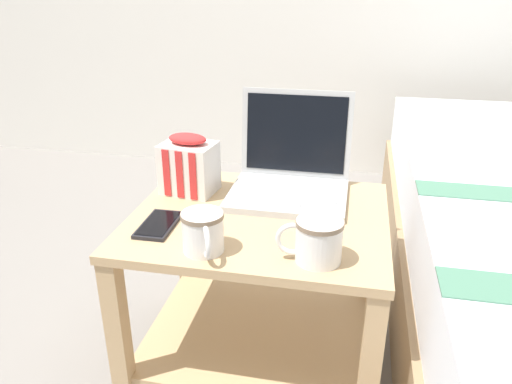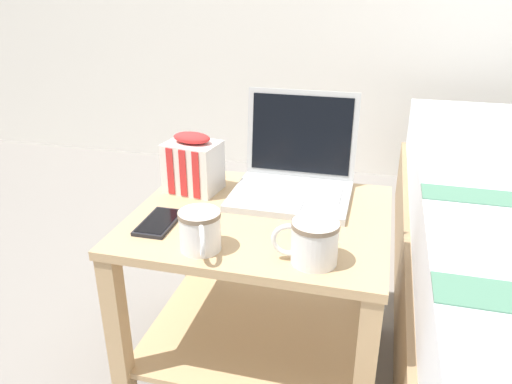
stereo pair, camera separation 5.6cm
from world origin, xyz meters
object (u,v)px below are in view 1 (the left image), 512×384
Objects in this scene: mug_front_left at (203,230)px; mug_front_right at (318,238)px; cell_phone at (159,225)px; snack_bag at (189,166)px; laptop at (291,174)px.

mug_front_right is (0.24, 0.01, 0.00)m from mug_front_left.
mug_front_right is at bearing -11.47° from cell_phone.
snack_bag reaches higher than mug_front_right.
laptop is at bearing 10.59° from snack_bag.
laptop reaches higher than mug_front_right.
laptop is 2.46× the size of mug_front_left.
mug_front_left is at bearing -32.27° from cell_phone.
laptop is 0.39m from cell_phone.
cell_phone is (-0.28, -0.27, -0.05)m from laptop.
cell_phone is (-0.01, -0.22, -0.07)m from snack_bag.
mug_front_left is 0.76× the size of snack_bag.
snack_bag is (-0.13, 0.31, 0.03)m from mug_front_left.
snack_bag is 0.23m from cell_phone.
mug_front_right is at bearing 2.47° from mug_front_left.
mug_front_left is at bearing -111.25° from laptop.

